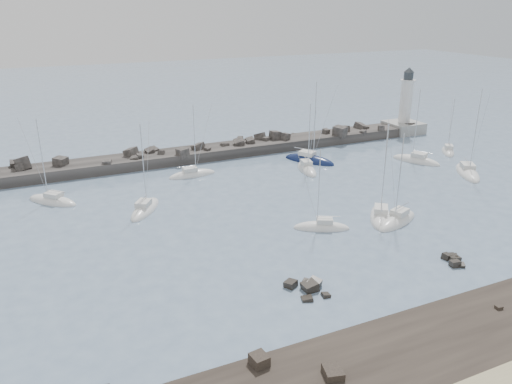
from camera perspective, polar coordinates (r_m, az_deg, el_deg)
ground at (r=58.68m, az=5.03°, el=-6.03°), size 400.00×400.00×0.00m
rock_shelf at (r=44.01m, az=19.92°, el=-17.48°), size 140.00×12.55×2.04m
rock_cluster_near at (r=50.15m, az=6.04°, el=-10.90°), size 3.71×4.23×1.58m
rock_cluster_far at (r=59.16m, az=21.49°, el=-7.20°), size 2.56×3.28×1.39m
breakwater at (r=89.26m, az=-11.47°, el=3.37°), size 115.00×7.15×5.32m
lighthouse at (r=113.43m, az=16.56°, el=8.06°), size 7.00×7.00×14.60m
sailboat_1 at (r=76.21m, az=-22.23°, el=-0.99°), size 7.43×7.69×12.90m
sailboat_3 at (r=69.35m, az=-12.56°, el=-1.99°), size 6.63×8.11×12.85m
sailboat_4 at (r=82.08m, az=-7.30°, el=1.94°), size 7.99×2.72×12.49m
sailboat_5 at (r=62.94m, az=7.51°, el=-4.07°), size 7.22×5.14×11.17m
sailboat_6 at (r=84.44m, az=5.82°, el=2.56°), size 4.06×8.05×12.37m
sailboat_7 at (r=67.49m, az=14.01°, el=-2.76°), size 7.26×8.24×13.48m
sailboat_8 at (r=89.43m, az=6.11°, el=3.59°), size 7.65×9.69×15.16m
sailboat_9 at (r=66.62m, az=15.84°, el=-3.26°), size 8.41×5.28×12.91m
sailboat_10 at (r=93.20m, az=17.83°, el=3.40°), size 6.26×9.00×13.78m
sailboat_11 at (r=89.41m, az=23.01°, el=2.00°), size 7.63×9.79×15.12m
sailboat_12 at (r=101.05m, az=21.08°, el=4.31°), size 5.86×6.69×11.01m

